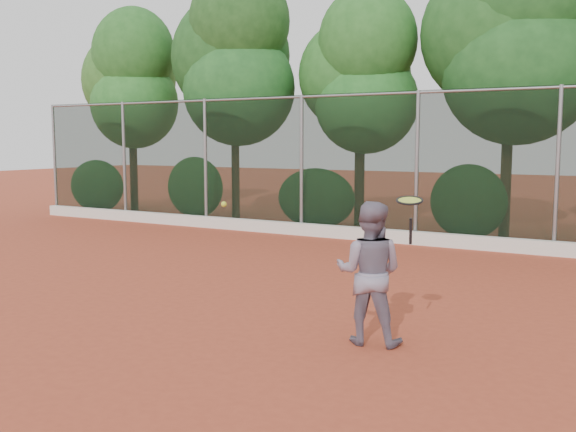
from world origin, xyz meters
The scene contains 7 objects.
ground centered at (0.00, 0.00, 0.00)m, with size 80.00×80.00×0.00m, color #A64027.
concrete_curb centered at (0.00, 6.82, 0.15)m, with size 24.00×0.20×0.30m, color silver.
tennis_player centered at (1.89, -0.41, 0.84)m, with size 0.81×0.63×1.67m, color gray.
chainlink_fence centered at (0.00, 7.00, 1.86)m, with size 24.09×0.09×3.50m.
foliage_backdrop centered at (-0.55, 8.98, 4.40)m, with size 23.70×3.63×7.55m.
tennis_racket centered at (2.39, -0.50, 1.67)m, with size 0.38×0.37×0.55m.
tennis_ball_in_flight centered at (0.20, -0.93, 1.60)m, with size 0.07×0.07×0.07m.
Camera 1 is at (4.67, -7.26, 2.37)m, focal length 40.00 mm.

